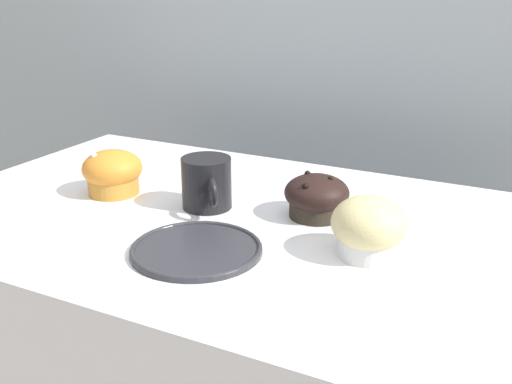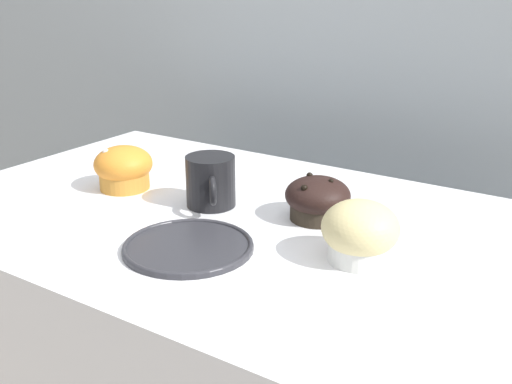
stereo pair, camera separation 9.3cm
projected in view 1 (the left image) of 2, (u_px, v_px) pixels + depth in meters
The scene contains 6 objects.
wall_back at pixel (343, 140), 1.47m from camera, with size 3.20×0.10×1.80m, color #A8B2B7.
muffin_front_center at pixel (114, 172), 1.05m from camera, with size 0.10×0.10×0.08m.
muffin_back_left at pixel (317, 197), 0.94m from camera, with size 0.10×0.10×0.07m.
muffin_back_right at pixel (369, 228), 0.81m from camera, with size 0.10×0.10×0.08m.
coffee_cup at pixel (207, 182), 0.98m from camera, with size 0.10×0.11×0.08m.
serving_plate at pixel (196, 249), 0.83m from camera, with size 0.18×0.18×0.01m.
Camera 1 is at (0.45, -0.77, 1.29)m, focal length 42.00 mm.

